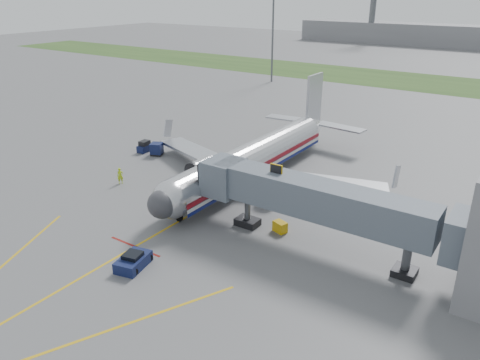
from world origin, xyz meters
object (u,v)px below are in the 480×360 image
Objects in this scene: pushback_tug at (133,261)px; belt_loader at (230,169)px; airliner at (253,158)px; ramp_worker at (120,176)px; baggage_tug at (145,147)px.

belt_loader reaches higher than pushback_tug.
airliner reaches higher than belt_loader.
belt_loader is (-5.49, 21.45, 0.02)m from pushback_tug.
pushback_tug is at bearing -95.66° from ramp_worker.
airliner is 10.43× the size of pushback_tug.
ramp_worker is (-11.96, -9.96, -1.69)m from airliner.
baggage_tug is 11.51m from ramp_worker.
airliner is 15.66m from ramp_worker.
pushback_tug is 1.80× the size of ramp_worker.
baggage_tug is at bearing 179.75° from belt_loader.
airliner reaches higher than baggage_tug.
pushback_tug is at bearing -75.63° from belt_loader.
baggage_tug is 0.50× the size of belt_loader.
belt_loader is at bearing -8.21° from ramp_worker.
baggage_tug is 14.69m from belt_loader.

